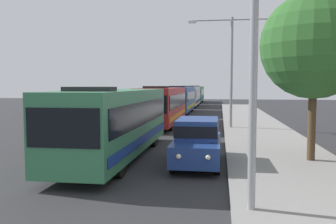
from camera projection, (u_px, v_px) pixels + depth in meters
The scene contains 8 objects.
bus_lead at pixel (117, 120), 15.79m from camera, with size 2.58×11.02×3.21m.
bus_second_in_line at pixel (163, 105), 28.64m from camera, with size 2.58×11.22×3.21m.
bus_middle at pixel (180, 99), 41.02m from camera, with size 2.58×11.44×3.21m.
bus_fourth_in_line at pixel (190, 96), 53.84m from camera, with size 2.58×11.13×3.21m.
bus_rear at pixel (196, 94), 66.82m from camera, with size 2.58×11.36×3.21m.
white_suv at pixel (197, 140), 14.33m from camera, with size 1.86×4.59×1.90m.
streetlamp_mid at pixel (232, 60), 25.75m from camera, with size 6.37×0.28×8.08m.
roadside_tree at pixel (314, 46), 14.28m from camera, with size 4.37×4.37×6.92m.
Camera 1 is at (3.30, -3.33, 3.26)m, focal length 37.50 mm.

